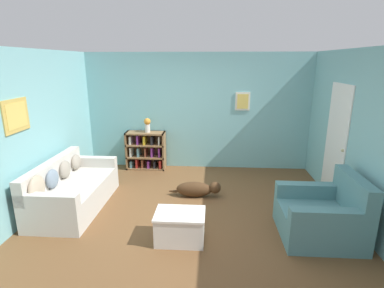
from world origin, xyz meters
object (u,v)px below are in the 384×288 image
(couch, at_px, (72,190))
(bookshelf, at_px, (146,151))
(dog, at_px, (198,189))
(recliner_chair, at_px, (324,216))
(coffee_table, at_px, (180,226))
(vase, at_px, (147,124))

(couch, height_order, bookshelf, bookshelf)
(couch, relative_size, dog, 1.90)
(couch, height_order, dog, couch)
(couch, bearing_deg, recliner_chair, -8.84)
(bookshelf, distance_m, recliner_chair, 4.05)
(couch, distance_m, coffee_table, 2.11)
(bookshelf, xyz_separation_m, coffee_table, (1.09, -2.86, -0.19))
(coffee_table, height_order, vase, vase)
(bookshelf, relative_size, vase, 2.76)
(bookshelf, relative_size, coffee_table, 1.29)
(recliner_chair, bearing_deg, coffee_table, -172.91)
(couch, bearing_deg, vase, 65.57)
(bookshelf, bearing_deg, coffee_table, -69.12)
(couch, xyz_separation_m, recliner_chair, (3.93, -0.61, 0.01))
(coffee_table, bearing_deg, bookshelf, 110.88)
(coffee_table, relative_size, dog, 0.71)
(dog, bearing_deg, bookshelf, 131.07)
(couch, xyz_separation_m, dog, (2.10, 0.55, -0.16))
(bookshelf, distance_m, vase, 0.63)
(recliner_chair, height_order, dog, recliner_chair)
(bookshelf, height_order, recliner_chair, recliner_chair)
(bookshelf, bearing_deg, vase, -15.52)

